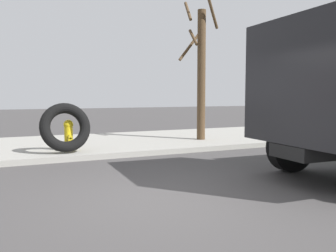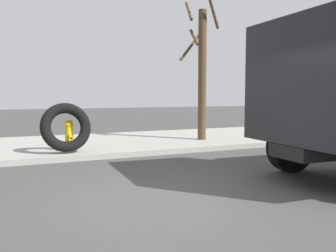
# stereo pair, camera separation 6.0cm
# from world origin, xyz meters

# --- Properties ---
(ground_plane) EXTENTS (80.00, 80.00, 0.00)m
(ground_plane) POSITION_xyz_m (0.00, 0.00, 0.00)
(ground_plane) COLOR #423F3F
(sidewalk_curb) EXTENTS (36.00, 5.00, 0.15)m
(sidewalk_curb) POSITION_xyz_m (0.00, 6.50, 0.07)
(sidewalk_curb) COLOR #99968E
(sidewalk_curb) RESTS_ON ground
(fire_hydrant) EXTENTS (0.26, 0.59, 0.84)m
(fire_hydrant) POSITION_xyz_m (-0.77, 4.93, 0.60)
(fire_hydrant) COLOR yellow
(fire_hydrant) RESTS_ON sidewalk_curb
(loose_tire) EXTENTS (1.33, 0.69, 1.34)m
(loose_tire) POSITION_xyz_m (-0.90, 4.60, 0.82)
(loose_tire) COLOR black
(loose_tire) RESTS_ON sidewalk_curb
(bare_tree) EXTENTS (1.21, 1.23, 4.84)m
(bare_tree) POSITION_xyz_m (3.73, 5.59, 2.51)
(bare_tree) COLOR #4C3823
(bare_tree) RESTS_ON sidewalk_curb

